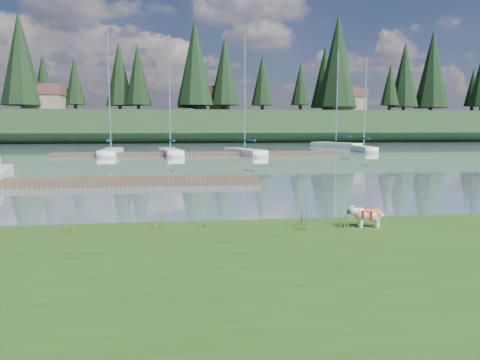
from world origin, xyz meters
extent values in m
plane|color=gray|center=(0.00, 30.00, 0.00)|extent=(200.00, 200.00, 0.00)
cube|color=#274B16|center=(0.00, -6.00, 0.17)|extent=(60.00, 9.00, 0.35)
cube|color=#1C3319|center=(0.00, 73.00, 2.50)|extent=(200.00, 20.00, 5.00)
cylinder|color=silver|center=(4.44, -2.75, 0.44)|extent=(0.09, 0.09, 0.19)
cylinder|color=silver|center=(4.48, -2.57, 0.44)|extent=(0.09, 0.09, 0.19)
cylinder|color=silver|center=(4.81, -2.83, 0.44)|extent=(0.09, 0.09, 0.19)
cylinder|color=silver|center=(4.84, -2.65, 0.44)|extent=(0.09, 0.09, 0.19)
ellipsoid|color=silver|center=(4.65, -2.70, 0.64)|extent=(0.66, 0.42, 0.29)
ellipsoid|color=#9E6A3B|center=(4.65, -2.70, 0.73)|extent=(0.48, 0.37, 0.10)
ellipsoid|color=silver|center=(4.29, -2.63, 0.73)|extent=(0.25, 0.26, 0.21)
cube|color=black|center=(4.20, -2.61, 0.69)|extent=(0.09, 0.12, 0.08)
cube|color=#4C3D2C|center=(-4.00, 9.00, 0.15)|extent=(16.00, 2.00, 0.30)
cube|color=#4C3D2C|center=(2.00, 30.00, 0.15)|extent=(26.00, 2.20, 0.30)
cube|color=white|center=(-6.00, 31.51, 0.22)|extent=(1.63, 6.81, 0.70)
ellipsoid|color=white|center=(-6.04, 34.90, 0.22)|extent=(1.51, 1.87, 0.70)
cylinder|color=silver|center=(-6.00, 31.51, 6.11)|extent=(0.12, 0.12, 10.61)
cube|color=navy|center=(-5.99, 30.58, 1.40)|extent=(0.23, 2.70, 0.20)
cube|color=white|center=(-0.54, 30.79, 0.22)|extent=(2.50, 6.52, 0.70)
ellipsoid|color=white|center=(-1.08, 33.92, 0.22)|extent=(1.66, 1.95, 0.70)
cylinder|color=silver|center=(-0.54, 30.79, 5.81)|extent=(0.12, 0.12, 10.02)
cube|color=navy|center=(-0.39, 29.93, 1.40)|extent=(0.62, 2.53, 0.20)
cube|color=white|center=(6.30, 30.11, 0.22)|extent=(3.37, 6.65, 0.70)
ellipsoid|color=white|center=(5.32, 33.21, 0.22)|extent=(1.89, 2.12, 0.70)
cylinder|color=silver|center=(6.30, 30.11, 5.80)|extent=(0.12, 0.12, 10.00)
cube|color=navy|center=(6.57, 29.27, 1.40)|extent=(0.97, 2.53, 0.20)
cube|color=white|center=(19.53, 34.26, 0.22)|extent=(1.89, 5.88, 0.70)
ellipsoid|color=white|center=(19.83, 37.13, 0.22)|extent=(1.41, 1.69, 0.70)
cylinder|color=silver|center=(19.53, 34.26, 5.25)|extent=(0.12, 0.12, 8.90)
cube|color=navy|center=(19.45, 33.48, 1.40)|extent=(0.43, 2.30, 0.20)
cube|color=white|center=(20.28, 45.31, 0.22)|extent=(4.69, 7.60, 0.70)
ellipsoid|color=white|center=(18.72, 48.76, 0.22)|extent=(2.36, 2.56, 0.70)
cylinder|color=silver|center=(20.28, 45.31, 6.44)|extent=(0.12, 0.12, 11.29)
cube|color=navy|center=(20.71, 44.37, 1.40)|extent=(1.42, 2.83, 0.20)
cone|color=#475B23|center=(-0.24, -2.17, 0.64)|extent=(0.03, 0.03, 0.57)
cone|color=brown|center=(-0.13, -2.24, 0.58)|extent=(0.03, 0.03, 0.46)
cone|color=#475B23|center=(-0.18, -2.14, 0.66)|extent=(0.03, 0.03, 0.63)
cone|color=brown|center=(-0.10, -2.20, 0.55)|extent=(0.03, 0.03, 0.40)
cone|color=#475B23|center=(-0.22, -2.25, 0.61)|extent=(0.03, 0.03, 0.51)
cone|color=#475B23|center=(0.80, -2.20, 0.53)|extent=(0.03, 0.03, 0.36)
cone|color=brown|center=(0.91, -2.27, 0.50)|extent=(0.03, 0.03, 0.29)
cone|color=#475B23|center=(0.86, -2.17, 0.55)|extent=(0.03, 0.03, 0.40)
cone|color=brown|center=(0.94, -2.23, 0.48)|extent=(0.03, 0.03, 0.25)
cone|color=#475B23|center=(0.82, -2.28, 0.51)|extent=(0.03, 0.03, 0.33)
cone|color=#475B23|center=(3.01, -2.78, 0.68)|extent=(0.03, 0.03, 0.67)
cone|color=brown|center=(3.12, -2.85, 0.62)|extent=(0.03, 0.03, 0.53)
cone|color=#475B23|center=(3.07, -2.75, 0.72)|extent=(0.03, 0.03, 0.73)
cone|color=brown|center=(3.15, -2.81, 0.58)|extent=(0.03, 0.03, 0.47)
cone|color=#475B23|center=(3.03, -2.86, 0.65)|extent=(0.03, 0.03, 0.60)
cone|color=#475B23|center=(-2.17, -2.48, 0.58)|extent=(0.03, 0.03, 0.46)
cone|color=brown|center=(-2.06, -2.55, 0.53)|extent=(0.03, 0.03, 0.36)
cone|color=#475B23|center=(-2.11, -2.45, 0.60)|extent=(0.03, 0.03, 0.50)
cone|color=brown|center=(-2.03, -2.51, 0.51)|extent=(0.03, 0.03, 0.32)
cone|color=#475B23|center=(-2.15, -2.56, 0.55)|extent=(0.03, 0.03, 0.41)
cone|color=#475B23|center=(3.04, -2.31, 0.52)|extent=(0.03, 0.03, 0.33)
cone|color=brown|center=(3.15, -2.38, 0.48)|extent=(0.03, 0.03, 0.26)
cone|color=#475B23|center=(3.10, -2.28, 0.53)|extent=(0.03, 0.03, 0.36)
cone|color=brown|center=(3.18, -2.34, 0.47)|extent=(0.03, 0.03, 0.23)
cone|color=#475B23|center=(3.06, -2.39, 0.50)|extent=(0.03, 0.03, 0.30)
cone|color=#475B23|center=(4.00, -2.66, 0.58)|extent=(0.03, 0.03, 0.46)
cone|color=brown|center=(4.11, -2.73, 0.54)|extent=(0.03, 0.03, 0.37)
cone|color=#475B23|center=(4.06, -2.63, 0.61)|extent=(0.03, 0.03, 0.51)
cone|color=brown|center=(4.14, -2.69, 0.51)|extent=(0.03, 0.03, 0.32)
cone|color=#475B23|center=(4.02, -2.74, 0.56)|extent=(0.03, 0.03, 0.42)
cube|color=#33281C|center=(0.00, -1.60, 0.07)|extent=(60.00, 0.50, 0.14)
cylinder|color=#382619|center=(-25.00, 68.00, 5.90)|extent=(0.60, 0.60, 1.80)
cone|color=black|center=(-25.00, 68.00, 13.55)|extent=(6.60, 6.60, 15.00)
cylinder|color=#382619|center=(-10.00, 72.00, 5.90)|extent=(0.60, 0.60, 1.80)
cone|color=black|center=(-10.00, 72.00, 11.75)|extent=(4.84, 4.84, 11.00)
cylinder|color=#382619|center=(3.00, 66.00, 5.90)|extent=(0.60, 0.60, 1.80)
cone|color=black|center=(3.00, 66.00, 13.10)|extent=(6.16, 6.16, 14.00)
cylinder|color=#382619|center=(15.00, 70.00, 5.90)|extent=(0.60, 0.60, 1.80)
cone|color=black|center=(15.00, 70.00, 10.85)|extent=(3.96, 3.96, 9.00)
cylinder|color=#382619|center=(28.00, 68.00, 5.90)|extent=(0.60, 0.60, 1.80)
cone|color=black|center=(28.00, 68.00, 14.00)|extent=(7.04, 7.04, 16.00)
cylinder|color=#382619|center=(42.00, 71.00, 5.90)|extent=(0.60, 0.60, 1.80)
cone|color=black|center=(42.00, 71.00, 12.20)|extent=(5.28, 5.28, 12.00)
cube|color=gray|center=(-22.00, 70.00, 6.40)|extent=(6.00, 5.00, 2.80)
cube|color=brown|center=(-22.00, 70.00, 8.50)|extent=(6.30, 5.30, 1.40)
cube|color=brown|center=(-22.00, 70.00, 9.30)|extent=(4.20, 3.60, 0.70)
cube|color=gray|center=(6.00, 71.00, 6.40)|extent=(6.00, 5.00, 2.80)
cube|color=brown|center=(6.00, 71.00, 8.50)|extent=(6.30, 5.30, 1.40)
cube|color=brown|center=(6.00, 71.00, 9.30)|extent=(4.20, 3.60, 0.70)
cube|color=gray|center=(30.00, 69.00, 6.40)|extent=(6.00, 5.00, 2.80)
cube|color=brown|center=(30.00, 69.00, 8.50)|extent=(6.30, 5.30, 1.40)
cube|color=brown|center=(30.00, 69.00, 9.30)|extent=(4.20, 3.60, 0.70)
camera|label=1|loc=(0.32, -12.89, 2.68)|focal=35.00mm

